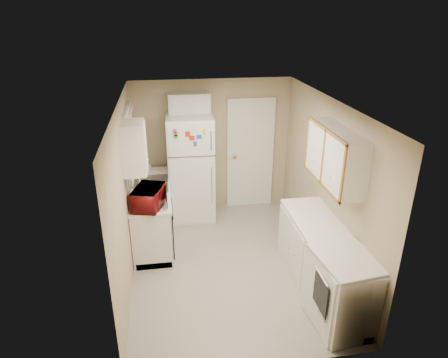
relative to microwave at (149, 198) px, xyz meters
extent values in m
plane|color=#B1AC9D|center=(1.11, -0.24, -1.05)|extent=(3.80, 3.80, 0.00)
plane|color=white|center=(1.11, -0.24, 1.35)|extent=(3.80, 3.80, 0.00)
plane|color=tan|center=(-0.29, -0.24, 0.15)|extent=(3.80, 3.80, 0.00)
plane|color=tan|center=(2.51, -0.24, 0.15)|extent=(3.80, 3.80, 0.00)
plane|color=tan|center=(1.11, 1.66, 0.15)|extent=(2.80, 2.80, 0.00)
plane|color=tan|center=(1.11, -2.14, 0.15)|extent=(2.80, 2.80, 0.00)
cube|color=silver|center=(0.01, 0.66, -0.60)|extent=(0.60, 1.80, 0.90)
cube|color=black|center=(0.30, 0.06, -0.56)|extent=(0.03, 0.58, 0.72)
cube|color=gray|center=(0.01, 0.81, -0.19)|extent=(0.54, 0.74, 0.16)
imported|color=maroon|center=(0.00, 0.00, 0.00)|extent=(0.60, 0.44, 0.36)
imported|color=silver|center=(-0.04, 1.37, -0.05)|extent=(0.10, 0.10, 0.18)
cube|color=silver|center=(-0.25, 0.81, 0.55)|extent=(0.10, 0.98, 1.08)
cube|color=silver|center=(-0.14, -0.02, 0.75)|extent=(0.30, 0.45, 0.70)
cube|color=silver|center=(0.69, 1.30, -0.11)|extent=(0.79, 0.77, 1.88)
cube|color=silver|center=(0.71, 1.51, 0.95)|extent=(0.70, 0.30, 0.40)
cube|color=silver|center=(1.81, 1.62, -0.03)|extent=(0.86, 0.06, 2.08)
cube|color=silver|center=(2.21, -1.04, -0.60)|extent=(0.60, 2.00, 0.90)
cube|color=silver|center=(2.22, -1.65, -0.58)|extent=(0.72, 0.85, 0.95)
cube|color=silver|center=(2.36, -0.74, 0.75)|extent=(0.30, 1.20, 0.70)
camera|label=1|loc=(0.28, -5.14, 2.46)|focal=32.00mm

